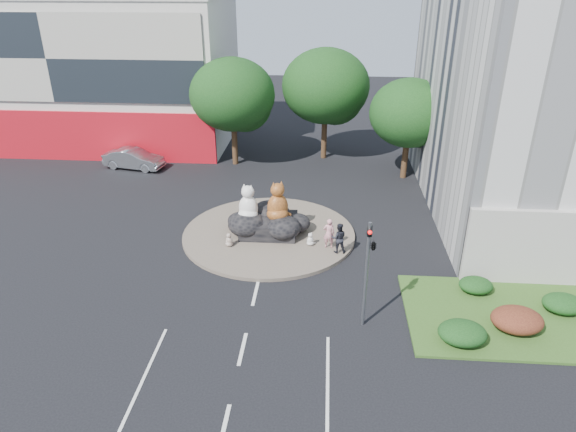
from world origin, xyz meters
name	(u,v)px	position (x,y,z in m)	size (l,w,h in m)	color
ground	(242,349)	(0.00, 0.00, 0.00)	(120.00, 120.00, 0.00)	black
roundabout_island	(269,234)	(0.00, 10.00, 0.10)	(10.00, 10.00, 0.20)	brown
rock_plinth	(269,225)	(0.00, 10.00, 0.65)	(3.20, 2.60, 0.90)	black
shophouse_block	(85,69)	(-18.00, 27.91, 6.18)	(25.20, 12.30, 17.40)	beige
grass_verge	(519,317)	(12.00, 3.00, 0.06)	(10.00, 6.00, 0.12)	#2D4C19
tree_left	(234,98)	(-3.93, 22.06, 5.25)	(6.46, 6.46, 8.27)	#382314
tree_mid	(326,90)	(3.07, 24.06, 5.56)	(6.84, 6.84, 8.76)	#382314
tree_right	(410,116)	(9.07, 20.06, 4.63)	(5.70, 5.70, 7.30)	#382314
hedge_near_green	(462,333)	(9.00, 1.00, 0.57)	(2.00, 1.60, 0.90)	black
hedge_red	(517,320)	(11.50, 2.00, 0.61)	(2.20, 1.76, 0.99)	#431712
hedge_mid_green	(563,304)	(14.00, 3.50, 0.53)	(1.80, 1.44, 0.81)	black
hedge_back_green	(476,285)	(10.50, 4.80, 0.48)	(1.60, 1.28, 0.72)	black
traffic_light	(370,253)	(5.10, 2.00, 3.62)	(0.44, 1.24, 5.00)	#595B60
street_lamp	(520,182)	(12.82, 8.00, 4.55)	(2.34, 0.22, 8.06)	#595B60
cat_white	(248,202)	(-1.13, 9.87, 2.17)	(1.29, 1.12, 2.15)	silver
cat_tabby	(278,201)	(0.54, 9.97, 2.26)	(1.39, 1.20, 2.32)	#CD682A
kitten_calico	(229,239)	(-2.02, 8.25, 0.60)	(0.48, 0.41, 0.79)	beige
kitten_white	(310,239)	(2.46, 8.68, 0.58)	(0.46, 0.40, 0.77)	beige
pedestrian_pink	(329,233)	(3.47, 8.48, 1.06)	(0.63, 0.41, 1.73)	pink
pedestrian_dark	(339,238)	(4.00, 7.98, 1.06)	(0.83, 0.65, 1.71)	black
parked_car	(134,159)	(-11.68, 20.36, 0.77)	(1.64, 4.69, 1.55)	#94979B
litter_bin	(459,332)	(8.93, 1.20, 0.47)	(0.56, 0.56, 0.70)	black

